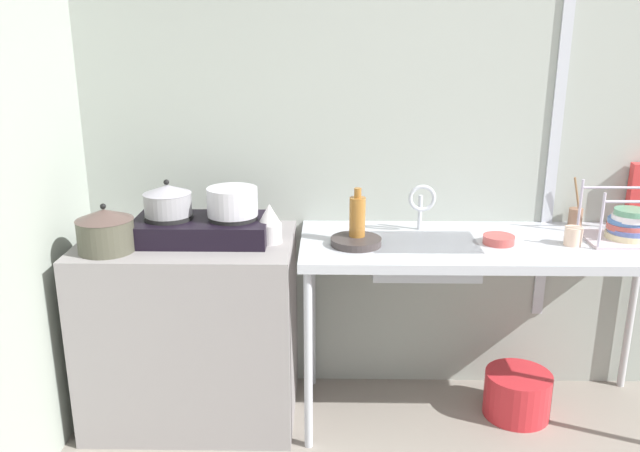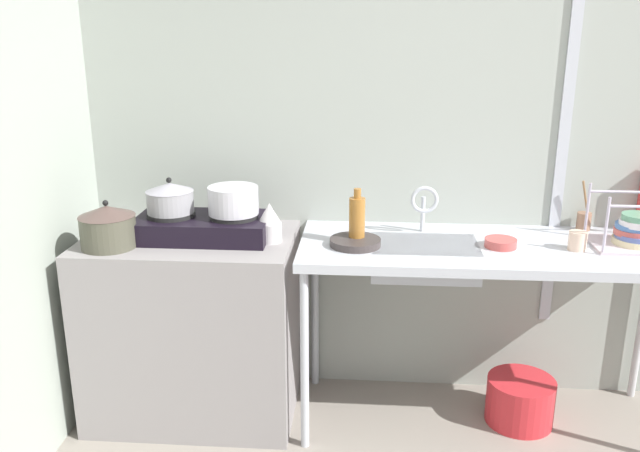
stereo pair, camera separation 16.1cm
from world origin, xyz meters
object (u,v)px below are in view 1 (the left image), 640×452
(bottle_by_sink, at_px, (357,219))
(dish_rack, at_px, (628,227))
(stove, at_px, (202,228))
(small_bowl_on_drainboard, at_px, (499,240))
(sink_basin, at_px, (424,256))
(frying_pan, at_px, (356,241))
(pot_on_left_burner, at_px, (168,200))
(bucket_on_floor, at_px, (517,394))
(utensil_jar, at_px, (575,216))
(percolator, at_px, (270,224))
(faucet, at_px, (422,201))
(pot_beside_stove, at_px, (105,230))
(pot_on_right_burner, at_px, (232,202))
(cup_by_rack, at_px, (573,236))

(bottle_by_sink, bearing_deg, dish_rack, 2.49)
(stove, relative_size, small_bowl_on_drainboard, 4.34)
(sink_basin, distance_m, dish_rack, 0.89)
(frying_pan, relative_size, small_bowl_on_drainboard, 1.63)
(stove, bearing_deg, pot_on_left_burner, 180.00)
(dish_rack, distance_m, small_bowl_on_drainboard, 0.57)
(bucket_on_floor, bearing_deg, dish_rack, 3.86)
(utensil_jar, bearing_deg, small_bowl_on_drainboard, -146.60)
(pot_on_left_burner, xyz_separation_m, small_bowl_on_drainboard, (1.42, -0.03, -0.16))
(percolator, relative_size, sink_basin, 0.38)
(bucket_on_floor, bearing_deg, frying_pan, -176.09)
(bottle_by_sink, bearing_deg, percolator, -179.97)
(bucket_on_floor, bearing_deg, percolator, -178.82)
(faucet, bearing_deg, dish_rack, -6.88)
(small_bowl_on_drainboard, height_order, bottle_by_sink, bottle_by_sink)
(pot_beside_stove, bearing_deg, bottle_by_sink, 6.89)
(pot_beside_stove, relative_size, percolator, 1.37)
(pot_on_right_burner, distance_m, frying_pan, 0.56)
(pot_on_right_burner, xyz_separation_m, faucet, (0.83, 0.13, -0.03))
(stove, relative_size, cup_by_rack, 7.30)
(pot_on_left_burner, relative_size, small_bowl_on_drainboard, 1.54)
(frying_pan, height_order, bucket_on_floor, frying_pan)
(percolator, relative_size, bucket_on_floor, 0.56)
(faucet, relative_size, cup_by_rack, 2.80)
(frying_pan, bearing_deg, stove, 175.24)
(faucet, distance_m, frying_pan, 0.37)
(cup_by_rack, xyz_separation_m, bucket_on_floor, (-0.16, 0.04, -0.79))
(pot_on_left_burner, xyz_separation_m, dish_rack, (1.99, 0.02, -0.12))
(pot_on_left_burner, relative_size, faucet, 0.93)
(cup_by_rack, xyz_separation_m, bottle_by_sink, (-0.92, 0.01, 0.07))
(pot_beside_stove, bearing_deg, pot_on_left_burner, 33.94)
(bottle_by_sink, distance_m, bucket_on_floor, 1.14)
(bottle_by_sink, bearing_deg, cup_by_rack, -0.86)
(stove, bearing_deg, pot_on_right_burner, 0.00)
(small_bowl_on_drainboard, xyz_separation_m, bucket_on_floor, (0.15, 0.02, -0.77))
(stove, relative_size, utensil_jar, 2.51)
(utensil_jar, relative_size, bucket_on_floor, 0.76)
(faucet, bearing_deg, bottle_by_sink, -151.77)
(pot_beside_stove, height_order, cup_by_rack, pot_beside_stove)
(stove, relative_size, frying_pan, 2.67)
(sink_basin, distance_m, utensil_jar, 0.79)
(pot_on_left_burner, xyz_separation_m, bottle_by_sink, (0.81, -0.03, -0.08))
(cup_by_rack, bearing_deg, percolator, 179.40)
(percolator, bearing_deg, bucket_on_floor, 1.18)
(small_bowl_on_drainboard, relative_size, bucket_on_floor, 0.44)
(pot_on_right_burner, xyz_separation_m, frying_pan, (0.53, -0.06, -0.16))
(dish_rack, xyz_separation_m, cup_by_rack, (-0.26, -0.06, -0.02))
(pot_beside_stove, xyz_separation_m, sink_basin, (1.33, 0.14, -0.16))
(percolator, bearing_deg, cup_by_rack, -0.60)
(percolator, height_order, faucet, faucet)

